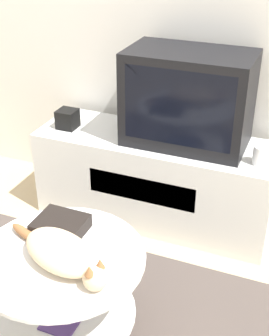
{
  "coord_description": "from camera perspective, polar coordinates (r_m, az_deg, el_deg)",
  "views": [
    {
      "loc": [
        0.81,
        -1.17,
        1.66
      ],
      "look_at": [
        0.11,
        0.54,
        0.61
      ],
      "focal_mm": 50.0,
      "sensor_mm": 36.0,
      "label": 1
    }
  ],
  "objects": [
    {
      "name": "dvd_box",
      "position": [
        1.99,
        -9.0,
        -6.96
      ],
      "size": [
        0.21,
        0.18,
        0.06
      ],
      "color": "black",
      "rests_on": "coffee_table"
    },
    {
      "name": "tv",
      "position": [
        2.49,
        6.56,
        8.41
      ],
      "size": [
        0.65,
        0.38,
        0.5
      ],
      "color": "black",
      "rests_on": "tv_stand"
    },
    {
      "name": "cat",
      "position": [
        1.81,
        -8.8,
        -10.28
      ],
      "size": [
        0.53,
        0.3,
        0.12
      ],
      "rotation": [
        0.0,
        0.0,
        -0.36
      ],
      "color": "beige",
      "rests_on": "coffee_table"
    },
    {
      "name": "tv_stand",
      "position": [
        2.73,
        2.48,
        -1.3
      ],
      "size": [
        1.36,
        0.45,
        0.52
      ],
      "color": "silver",
      "rests_on": "ground_plane"
    },
    {
      "name": "mug",
      "position": [
        2.41,
        15.1,
        1.51
      ],
      "size": [
        0.07,
        0.07,
        0.1
      ],
      "color": "white",
      "rests_on": "tv_stand"
    },
    {
      "name": "speaker",
      "position": [
        2.75,
        -8.17,
        5.95
      ],
      "size": [
        0.11,
        0.11,
        0.11
      ],
      "color": "black",
      "rests_on": "tv_stand"
    },
    {
      "name": "coffee_table",
      "position": [
        1.99,
        -8.56,
        -13.92
      ],
      "size": [
        0.67,
        0.67,
        0.44
      ],
      "color": "#B2B2B7",
      "rests_on": "rug"
    }
  ]
}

